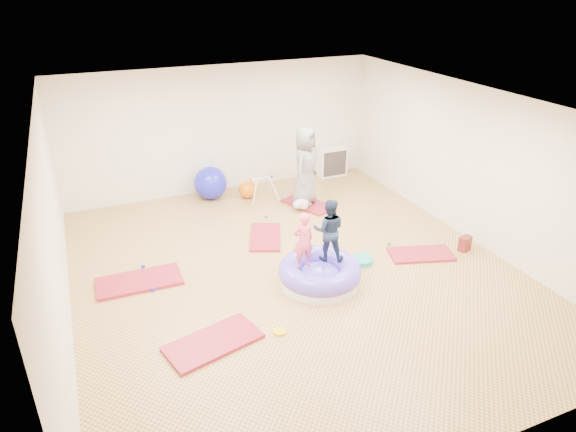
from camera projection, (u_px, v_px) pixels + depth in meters
name	position (u px, v px, depth m)	size (l,w,h in m)	color
room	(296.00, 195.00, 7.99)	(7.01, 8.01, 2.81)	tan
gym_mat_front_left	(213.00, 342.00, 6.90)	(1.27, 0.64, 0.05)	#B21D45
gym_mat_mid_left	(139.00, 281.00, 8.27)	(1.33, 0.67, 0.06)	#B21D45
gym_mat_center_back	(265.00, 237.00, 9.67)	(1.11, 0.55, 0.05)	#B21D45
gym_mat_right	(421.00, 254.00, 9.07)	(1.10, 0.55, 0.05)	#B21D45
gym_mat_rear_right	(308.00, 204.00, 11.04)	(1.13, 0.56, 0.05)	#B21D45
inflatable_cushion	(320.00, 273.00, 8.23)	(1.34, 1.34, 0.42)	white
child_pink	(303.00, 238.00, 7.87)	(0.34, 0.22, 0.93)	#FF5677
child_navy	(329.00, 227.00, 8.06)	(0.51, 0.39, 1.04)	#1D2A44
adult_caregiver	(305.00, 166.00, 10.71)	(0.81, 0.53, 1.66)	gray
infant	(302.00, 204.00, 10.71)	(0.35, 0.36, 0.21)	#D1DEFA
ball_pit_balls	(243.00, 254.00, 9.07)	(4.49, 2.04, 0.06)	#1E1FD5
exercise_ball_blue	(210.00, 183.00, 11.24)	(0.72, 0.72, 0.72)	#1E1FD5
exercise_ball_orange	(247.00, 189.00, 11.33)	(0.39, 0.39, 0.39)	orange
infant_play_gym	(261.00, 185.00, 11.23)	(0.65, 0.62, 0.50)	white
cube_shelf	(332.00, 162.00, 12.54)	(0.71, 0.35, 0.71)	white
balance_disc	(362.00, 260.00, 8.85)	(0.38, 0.38, 0.08)	teal
backpack	(465.00, 244.00, 9.20)	(0.23, 0.14, 0.27)	red
yellow_toy	(279.00, 332.00, 7.13)	(0.19, 0.19, 0.03)	#EEB408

